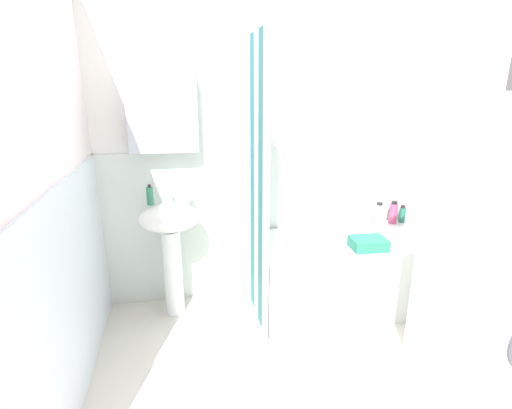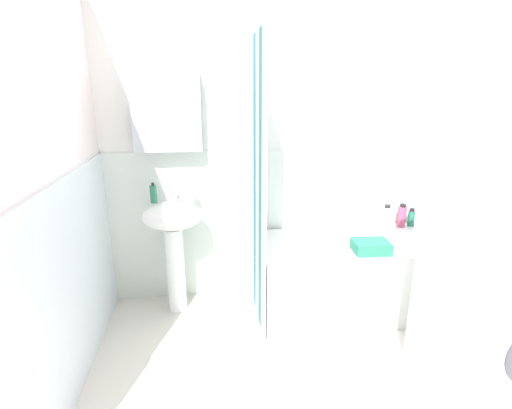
{
  "view_description": "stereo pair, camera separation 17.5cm",
  "coord_description": "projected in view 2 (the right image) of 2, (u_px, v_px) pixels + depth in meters",
  "views": [
    {
      "loc": [
        -0.96,
        -1.63,
        1.66
      ],
      "look_at": [
        -0.46,
        0.78,
        0.9
      ],
      "focal_mm": 26.93,
      "sensor_mm": 36.0,
      "label": 1
    },
    {
      "loc": [
        -0.78,
        -1.66,
        1.66
      ],
      "look_at": [
        -0.46,
        0.78,
        0.9
      ],
      "focal_mm": 26.93,
      "sensor_mm": 36.0,
      "label": 2
    }
  ],
  "objects": [
    {
      "name": "shower_curtain",
      "position": [
        258.0,
        187.0,
        2.65
      ],
      "size": [
        0.01,
        0.68,
        2.0
      ],
      "color": "white",
      "rests_on": "ground_plane"
    },
    {
      "name": "ground_plane",
      "position": [
        354.0,
        397.0,
        2.17
      ],
      "size": [
        4.8,
        5.6,
        0.04
      ],
      "primitive_type": "cube",
      "color": "silver"
    },
    {
      "name": "lotion_bottle",
      "position": [
        402.0,
        216.0,
        3.16
      ],
      "size": [
        0.07,
        0.07,
        0.19
      ],
      "color": "#C74771",
      "rests_on": "bathtub"
    },
    {
      "name": "conditioner_bottle",
      "position": [
        386.0,
        216.0,
        3.17
      ],
      "size": [
        0.07,
        0.07,
        0.19
      ],
      "color": "white",
      "rests_on": "bathtub"
    },
    {
      "name": "washer_dryer_stack",
      "position": [
        504.0,
        257.0,
        1.98
      ],
      "size": [
        0.61,
        0.61,
        1.64
      ],
      "color": "white",
      "rests_on": "ground_plane"
    },
    {
      "name": "towel_folded",
      "position": [
        371.0,
        247.0,
        2.68
      ],
      "size": [
        0.26,
        0.2,
        0.08
      ],
      "primitive_type": "cube",
      "rotation": [
        0.0,
        0.0,
        -0.06
      ],
      "color": "#2B7961",
      "rests_on": "bathtub"
    },
    {
      "name": "wall_back_tiled",
      "position": [
        297.0,
        156.0,
        3.02
      ],
      "size": [
        3.6,
        0.18,
        2.4
      ],
      "color": "white",
      "rests_on": "ground_plane"
    },
    {
      "name": "bathtub",
      "position": [
        350.0,
        275.0,
        2.95
      ],
      "size": [
        1.41,
        0.68,
        0.55
      ],
      "primitive_type": "cube",
      "color": "white",
      "rests_on": "ground_plane"
    },
    {
      "name": "toothbrush_cup",
      "position": [
        189.0,
        194.0,
        2.83
      ],
      "size": [
        0.06,
        0.06,
        0.09
      ],
      "primitive_type": "cylinder",
      "color": "white",
      "rests_on": "sink"
    },
    {
      "name": "faucet",
      "position": [
        171.0,
        192.0,
        2.81
      ],
      "size": [
        0.03,
        0.12,
        0.12
      ],
      "color": "silver",
      "rests_on": "sink"
    },
    {
      "name": "wall_left_tiled",
      "position": [
        52.0,
        198.0,
        1.96
      ],
      "size": [
        0.07,
        1.81,
        2.4
      ],
      "color": "white",
      "rests_on": "ground_plane"
    },
    {
      "name": "sink",
      "position": [
        173.0,
        233.0,
        2.82
      ],
      "size": [
        0.44,
        0.34,
        0.87
      ],
      "color": "white",
      "rests_on": "ground_plane"
    },
    {
      "name": "soap_dispenser",
      "position": [
        153.0,
        194.0,
        2.74
      ],
      "size": [
        0.05,
        0.05,
        0.15
      ],
      "color": "#297151",
      "rests_on": "sink"
    },
    {
      "name": "shampoo_bottle",
      "position": [
        411.0,
        218.0,
        3.18
      ],
      "size": [
        0.05,
        0.05,
        0.15
      ],
      "color": "#29785E",
      "rests_on": "bathtub"
    }
  ]
}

